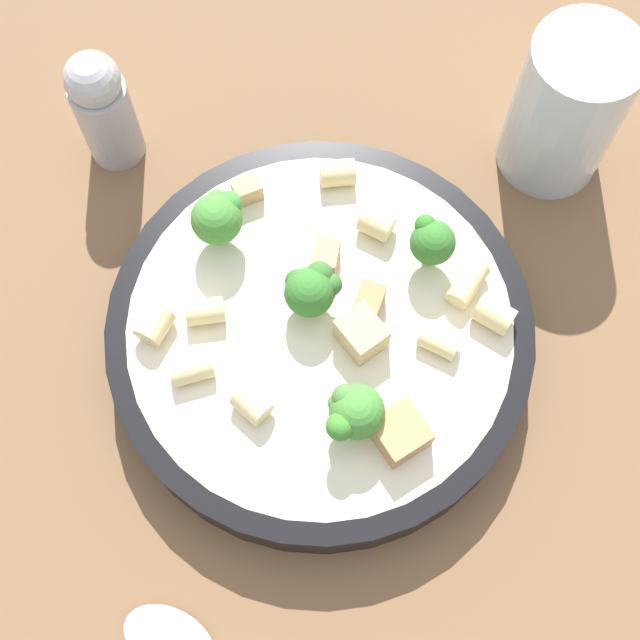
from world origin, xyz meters
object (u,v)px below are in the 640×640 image
rigatoni_1 (338,173)px  chicken_chunk_3 (247,190)px  broccoli_floret_3 (311,289)px  pepper_shaker (103,108)px  rigatoni_0 (377,224)px  rigatoni_6 (467,284)px  chicken_chunk_0 (325,257)px  rigatoni_5 (192,370)px  pasta_bowl (320,335)px  chicken_chunk_2 (359,340)px  chicken_chunk_4 (400,433)px  rigatoni_3 (494,315)px  broccoli_floret_0 (218,216)px  broccoli_floret_2 (432,241)px  rigatoni_7 (205,311)px  rigatoni_8 (439,343)px  rigatoni_2 (252,405)px  chicken_chunk_1 (369,301)px  rigatoni_4 (154,325)px  broccoli_floret_1 (353,412)px  drinking_glass (563,116)px

rigatoni_1 → chicken_chunk_3: rigatoni_1 is taller
broccoli_floret_3 → pepper_shaker: pepper_shaker is taller
rigatoni_0 → rigatoni_6: 0.07m
rigatoni_6 → rigatoni_1: bearing=-113.7°
rigatoni_6 → chicken_chunk_0: 0.09m
rigatoni_5 → pepper_shaker: 0.19m
pasta_bowl → rigatoni_5: (0.06, -0.06, 0.02)m
rigatoni_1 → chicken_chunk_2: bearing=26.5°
chicken_chunk_4 → rigatoni_6: bearing=175.5°
rigatoni_3 → broccoli_floret_0: bearing=-88.3°
broccoli_floret_2 → rigatoni_3: broccoli_floret_2 is taller
rigatoni_7 → rigatoni_8: size_ratio=0.97×
rigatoni_0 → chicken_chunk_2: 0.08m
rigatoni_6 → pasta_bowl: bearing=-54.0°
broccoli_floret_3 → rigatoni_2: size_ratio=1.81×
broccoli_floret_0 → rigatoni_6: bearing=97.1°
rigatoni_8 → chicken_chunk_3: (-0.06, -0.15, 0.00)m
pasta_bowl → rigatoni_1: rigatoni_1 is taller
broccoli_floret_0 → chicken_chunk_1: 0.11m
rigatoni_8 → broccoli_floret_2: bearing=-156.1°
rigatoni_0 → rigatoni_2: (0.14, -0.03, -0.00)m
chicken_chunk_1 → chicken_chunk_4: (0.07, 0.04, 0.00)m
rigatoni_2 → chicken_chunk_2: chicken_chunk_2 is taller
broccoli_floret_3 → rigatoni_3: (-0.03, 0.11, -0.01)m
rigatoni_4 → broccoli_floret_3: bearing=121.5°
broccoli_floret_1 → broccoli_floret_2: size_ratio=1.02×
chicken_chunk_0 → broccoli_floret_1: bearing=29.2°
rigatoni_7 → chicken_chunk_2: chicken_chunk_2 is taller
rigatoni_5 → broccoli_floret_3: bearing=143.9°
rigatoni_3 → chicken_chunk_1: rigatoni_3 is taller
pasta_bowl → broccoli_floret_3: size_ratio=7.10×
rigatoni_5 → chicken_chunk_0: size_ratio=1.21×
rigatoni_6 → chicken_chunk_2: size_ratio=1.09×
rigatoni_3 → rigatoni_8: (0.03, -0.03, -0.00)m
rigatoni_0 → chicken_chunk_3: (0.01, -0.09, -0.00)m
rigatoni_2 → chicken_chunk_3: size_ratio=1.17×
rigatoni_4 → broccoli_floret_1: bearing=84.6°
rigatoni_5 → rigatoni_7: bearing=-168.4°
chicken_chunk_0 → chicken_chunk_1: bearing=62.3°
chicken_chunk_0 → chicken_chunk_3: (-0.03, -0.06, -0.00)m
chicken_chunk_2 → broccoli_floret_1: bearing=15.4°
rigatoni_8 → chicken_chunk_4: 0.06m
chicken_chunk_1 → rigatoni_2: bearing=-26.2°
pasta_bowl → drinking_glass: size_ratio=2.32×
rigatoni_2 → drinking_glass: 0.28m
drinking_glass → chicken_chunk_0: bearing=-36.7°
chicken_chunk_3 → broccoli_floret_1: bearing=44.1°
rigatoni_3 → rigatoni_7: 0.17m
rigatoni_7 → chicken_chunk_2: size_ratio=0.86×
pasta_bowl → drinking_glass: (-0.19, 0.10, 0.03)m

